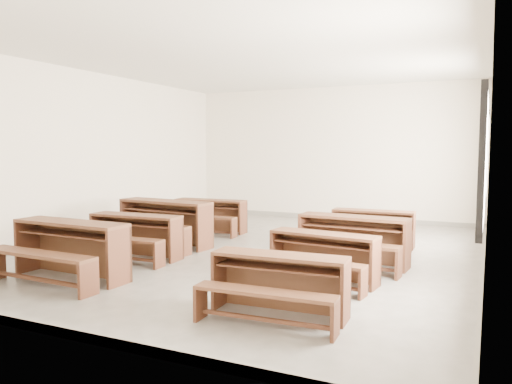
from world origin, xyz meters
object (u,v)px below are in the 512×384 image
at_px(desk_set_3, 209,213).
at_px(desk_set_4, 278,281).
at_px(desk_set_2, 163,220).
at_px(desk_set_5, 322,254).
at_px(desk_set_0, 68,246).
at_px(desk_set_1, 134,233).
at_px(desk_set_6, 352,237).
at_px(desk_set_7, 372,225).

height_order(desk_set_3, desk_set_4, desk_set_3).
relative_size(desk_set_2, desk_set_3, 1.21).
distance_m(desk_set_2, desk_set_3, 1.60).
bearing_deg(desk_set_3, desk_set_5, -43.40).
relative_size(desk_set_0, desk_set_1, 1.11).
distance_m(desk_set_0, desk_set_5, 3.33).
relative_size(desk_set_0, desk_set_3, 1.12).
xyz_separation_m(desk_set_3, desk_set_6, (3.39, -1.63, 0.03)).
relative_size(desk_set_0, desk_set_5, 1.16).
xyz_separation_m(desk_set_5, desk_set_6, (0.11, 1.09, 0.05)).
bearing_deg(desk_set_5, desk_set_4, -83.87).
height_order(desk_set_2, desk_set_6, desk_set_2).
distance_m(desk_set_3, desk_set_7, 3.36).
height_order(desk_set_2, desk_set_7, desk_set_2).
bearing_deg(desk_set_6, desk_set_2, -176.80).
distance_m(desk_set_1, desk_set_3, 2.61).
xyz_separation_m(desk_set_1, desk_set_7, (3.20, 2.54, -0.03)).
distance_m(desk_set_0, desk_set_3, 4.01).
relative_size(desk_set_2, desk_set_4, 1.29).
height_order(desk_set_5, desk_set_7, desk_set_5).
bearing_deg(desk_set_6, desk_set_4, -89.00).
bearing_deg(desk_set_5, desk_set_1, -175.51).
bearing_deg(desk_set_2, desk_set_1, -75.16).
relative_size(desk_set_4, desk_set_5, 0.97).
distance_m(desk_set_2, desk_set_6, 3.40).
bearing_deg(desk_set_3, desk_set_4, -55.61).
relative_size(desk_set_0, desk_set_2, 0.92).
distance_m(desk_set_4, desk_set_6, 2.54).
height_order(desk_set_1, desk_set_7, desk_set_1).
bearing_deg(desk_set_3, desk_set_1, -90.17).
bearing_deg(desk_set_7, desk_set_0, -130.18).
relative_size(desk_set_2, desk_set_5, 1.25).
xyz_separation_m(desk_set_1, desk_set_2, (-0.17, 1.01, 0.07)).
xyz_separation_m(desk_set_4, desk_set_7, (0.09, 4.10, -0.00)).
bearing_deg(desk_set_2, desk_set_5, -13.47).
xyz_separation_m(desk_set_1, desk_set_6, (3.23, 0.97, 0.02)).
distance_m(desk_set_1, desk_set_2, 1.02).
bearing_deg(desk_set_4, desk_set_7, 85.88).
relative_size(desk_set_5, desk_set_7, 1.04).
bearing_deg(desk_set_1, desk_set_7, 35.96).
relative_size(desk_set_2, desk_set_6, 1.12).
xyz_separation_m(desk_set_1, desk_set_4, (3.11, -1.56, -0.03)).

